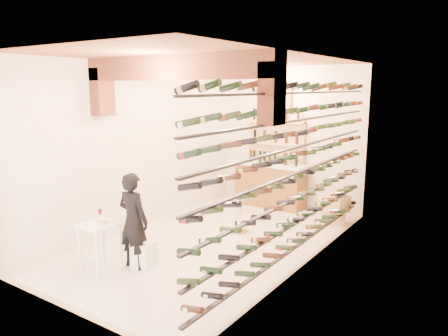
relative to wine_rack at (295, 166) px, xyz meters
The scene contains 11 objects.
ground 2.18m from the wine_rack, behind, with size 6.00×6.00×0.00m, color beige.
room_shell 1.70m from the wine_rack, behind, with size 3.52×6.02×3.21m.
wine_rack is the anchor object (origin of this frame).
back_counter 3.38m from the wine_rack, 124.66° to the left, with size 1.70×0.62×1.29m.
back_shelving 3.44m from the wine_rack, 122.37° to the left, with size 1.40×0.31×2.73m.
tasting_table 3.12m from the wine_rack, 138.78° to the right, with size 0.53×0.53×0.90m.
white_stool 2.70m from the wine_rack, 140.39° to the right, with size 0.31×0.31×0.39m, color white.
person 2.61m from the wine_rack, 140.22° to the right, with size 0.54×0.36×1.49m, color black.
chrome_barstool 1.93m from the wine_rack, 155.75° to the left, with size 0.36×0.36×0.70m.
crate_lower 2.62m from the wine_rack, 93.41° to the left, with size 0.46×0.33×0.28m, color #D8B176.
crate_upper 2.47m from the wine_rack, 93.41° to the left, with size 0.54×0.37×0.32m, color #D8B176.
Camera 1 is at (4.27, -5.97, 2.74)m, focal length 34.40 mm.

